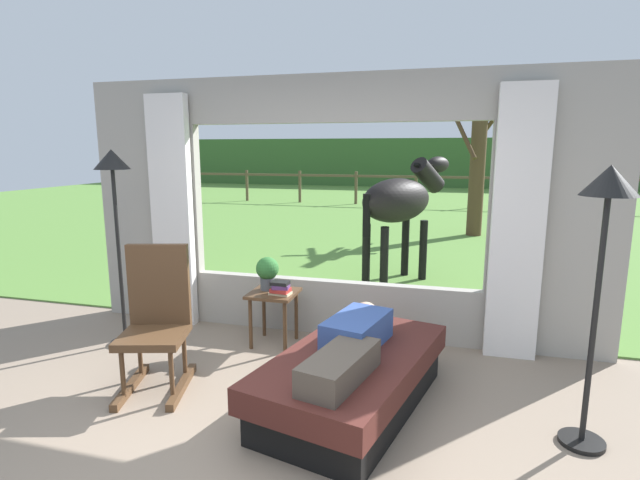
{
  "coord_description": "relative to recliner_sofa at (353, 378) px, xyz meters",
  "views": [
    {
      "loc": [
        1.11,
        -2.32,
        1.85
      ],
      "look_at": [
        0.0,
        1.8,
        1.05
      ],
      "focal_mm": 27.16,
      "sensor_mm": 36.0,
      "label": 1
    }
  ],
  "objects": [
    {
      "name": "recliner_sofa",
      "position": [
        0.0,
        0.0,
        0.0
      ],
      "size": [
        1.28,
        1.86,
        0.42
      ],
      "rotation": [
        0.0,
        0.0,
        -0.24
      ],
      "color": "black",
      "rests_on": "ground_plane"
    },
    {
      "name": "reclining_person",
      "position": [
        -0.0,
        -0.05,
        0.3
      ],
      "size": [
        0.47,
        1.43,
        0.22
      ],
      "rotation": [
        0.0,
        0.0,
        -0.24
      ],
      "color": "#334C8C",
      "rests_on": "recliner_sofa"
    },
    {
      "name": "curtain_panel_left",
      "position": [
        -2.18,
        1.24,
        0.98
      ],
      "size": [
        0.44,
        0.1,
        2.4
      ],
      "primitive_type": "cube",
      "color": "silver",
      "rests_on": "ground_plane"
    },
    {
      "name": "distant_hill_ridge",
      "position": [
        -0.49,
        22.12,
        0.98
      ],
      "size": [
        36.0,
        2.0,
        2.4
      ],
      "primitive_type": "cube",
      "color": "#39612E",
      "rests_on": "ground_plane"
    },
    {
      "name": "floor_lamp_right",
      "position": [
        1.5,
        -0.07,
        1.21
      ],
      "size": [
        0.32,
        0.32,
        1.77
      ],
      "color": "black",
      "rests_on": "ground_plane"
    },
    {
      "name": "curtain_panel_right",
      "position": [
        1.2,
        1.24,
        0.98
      ],
      "size": [
        0.44,
        0.1,
        2.4
      ],
      "primitive_type": "cube",
      "color": "silver",
      "rests_on": "ground_plane"
    },
    {
      "name": "potted_plant",
      "position": [
        -1.04,
        1.01,
        0.48
      ],
      "size": [
        0.22,
        0.22,
        0.32
      ],
      "color": "#4C5156",
      "rests_on": "side_table"
    },
    {
      "name": "side_table",
      "position": [
        -0.96,
        0.95,
        0.21
      ],
      "size": [
        0.44,
        0.44,
        0.52
      ],
      "color": "#4C331E",
      "rests_on": "ground_plane"
    },
    {
      "name": "outdoor_pasture_lawn",
      "position": [
        -0.49,
        12.28,
        -0.21
      ],
      "size": [
        36.0,
        21.68,
        0.02
      ],
      "primitive_type": "cube",
      "color": "#568438",
      "rests_on": "ground_plane"
    },
    {
      "name": "floor_lamp_left",
      "position": [
        -2.35,
        0.57,
        1.28
      ],
      "size": [
        0.32,
        0.32,
        1.85
      ],
      "color": "black",
      "rests_on": "ground_plane"
    },
    {
      "name": "ground_plane",
      "position": [
        -0.49,
        -0.88,
        -0.22
      ],
      "size": [
        12.0,
        12.0,
        0.0
      ],
      "primitive_type": "plane",
      "color": "gray"
    },
    {
      "name": "book_stack",
      "position": [
        -0.87,
        0.89,
        0.36
      ],
      "size": [
        0.21,
        0.16,
        0.13
      ],
      "color": "beige",
      "rests_on": "side_table"
    },
    {
      "name": "pasture_fence_line",
      "position": [
        -0.49,
        13.01,
        0.53
      ],
      "size": [
        16.1,
        0.1,
        1.1
      ],
      "color": "brown",
      "rests_on": "outdoor_pasture_lawn"
    },
    {
      "name": "back_wall_with_window",
      "position": [
        -0.49,
        1.38,
        1.03
      ],
      "size": [
        5.2,
        0.12,
        2.55
      ],
      "color": "#9E998E",
      "rests_on": "ground_plane"
    },
    {
      "name": "horse",
      "position": [
        -0.04,
        3.47,
        0.94
      ],
      "size": [
        1.29,
        1.7,
        1.73
      ],
      "rotation": [
        0.0,
        0.0,
        -0.58
      ],
      "color": "black",
      "rests_on": "outdoor_pasture_lawn"
    },
    {
      "name": "rocking_chair",
      "position": [
        -1.56,
        -0.06,
        0.33
      ],
      "size": [
        0.63,
        0.78,
        1.12
      ],
      "rotation": [
        0.0,
        0.0,
        0.28
      ],
      "color": "#4C331E",
      "rests_on": "ground_plane"
    },
    {
      "name": "pasture_tree",
      "position": [
        1.16,
        7.7,
        1.33
      ],
      "size": [
        1.33,
        1.32,
        3.31
      ],
      "color": "#4C3823",
      "rests_on": "outdoor_pasture_lawn"
    }
  ]
}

